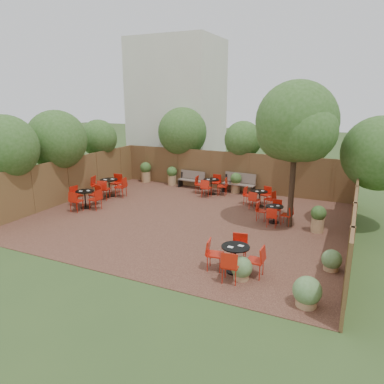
% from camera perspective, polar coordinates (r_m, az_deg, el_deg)
% --- Properties ---
extents(ground, '(80.00, 80.00, 0.00)m').
position_cam_1_polar(ground, '(14.31, -0.93, -4.33)').
color(ground, '#354F23').
rests_on(ground, ground).
extents(courtyard_paving, '(12.00, 10.00, 0.02)m').
position_cam_1_polar(courtyard_paving, '(14.31, -0.93, -4.30)').
color(courtyard_paving, '#3B2018').
rests_on(courtyard_paving, ground).
extents(fence_back, '(12.00, 0.08, 2.00)m').
position_cam_1_polar(fence_back, '(18.50, 5.89, 3.29)').
color(fence_back, '#53321F').
rests_on(fence_back, ground).
extents(fence_left, '(0.08, 10.00, 2.00)m').
position_cam_1_polar(fence_left, '(17.42, -18.97, 1.80)').
color(fence_left, '#53321F').
rests_on(fence_left, ground).
extents(fence_right, '(0.08, 10.00, 2.00)m').
position_cam_1_polar(fence_right, '(12.69, 24.25, -3.52)').
color(fence_right, '#53321F').
rests_on(fence_right, ground).
extents(neighbour_building, '(5.00, 4.00, 8.00)m').
position_cam_1_polar(neighbour_building, '(22.68, -2.35, 13.16)').
color(neighbour_building, beige).
rests_on(neighbour_building, ground).
extents(overhang_foliage, '(15.91, 10.89, 2.68)m').
position_cam_1_polar(overhang_foliage, '(16.55, -1.87, 8.16)').
color(overhang_foliage, '#2D531B').
rests_on(overhang_foliage, ground).
extents(courtyard_tree, '(2.92, 2.85, 5.28)m').
position_cam_1_polar(courtyard_tree, '(13.19, 16.17, 10.00)').
color(courtyard_tree, black).
rests_on(courtyard_tree, courtyard_paving).
extents(park_bench_left, '(1.46, 0.57, 0.89)m').
position_cam_1_polar(park_bench_left, '(18.99, -0.03, 2.05)').
color(park_bench_left, brown).
rests_on(park_bench_left, courtyard_paving).
extents(park_bench_right, '(1.66, 0.64, 1.01)m').
position_cam_1_polar(park_bench_right, '(18.06, 7.51, 1.44)').
color(park_bench_right, brown).
rests_on(park_bench_right, courtyard_paving).
extents(bistro_tables, '(9.67, 8.81, 0.96)m').
position_cam_1_polar(bistro_tables, '(15.13, -2.26, -1.42)').
color(bistro_tables, black).
rests_on(bistro_tables, courtyard_paving).
extents(planters, '(10.27, 4.54, 1.13)m').
position_cam_1_polar(planters, '(17.96, 1.16, 1.65)').
color(planters, '#A27B51').
rests_on(planters, courtyard_paving).
extents(low_shrubs, '(2.69, 2.73, 0.72)m').
position_cam_1_polar(low_shrubs, '(9.68, 15.89, -12.70)').
color(low_shrubs, '#A27B51').
rests_on(low_shrubs, courtyard_paving).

